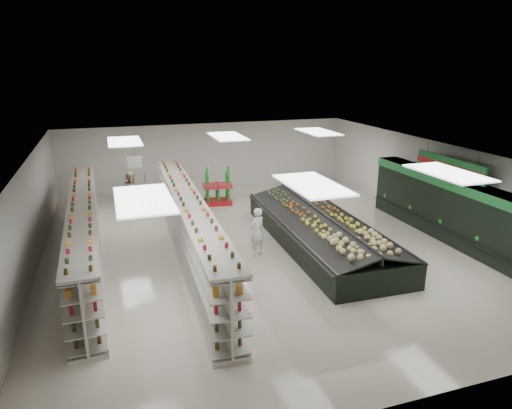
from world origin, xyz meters
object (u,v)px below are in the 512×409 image
object	(u,v)px
soda_endcap	(217,187)
produce_island	(320,229)
shopper_main	(257,232)
gondola_left	(85,234)
shopper_background	(133,193)
gondola_center	(189,230)

from	to	relation	value
soda_endcap	produce_island	bearing A→B (deg)	-68.48
soda_endcap	shopper_main	size ratio (longest dim) A/B	1.00
gondola_left	shopper_background	xyz separation A→B (m)	(1.72, 4.27, 0.04)
soda_endcap	shopper_main	xyz separation A→B (m)	(-0.12, -5.87, 0.03)
shopper_background	gondola_left	bearing A→B (deg)	169.43
produce_island	soda_endcap	xyz separation A→B (m)	(-2.23, 5.66, 0.24)
gondola_center	shopper_main	size ratio (longest dim) A/B	7.22
shopper_main	shopper_background	xyz separation A→B (m)	(-3.50, 5.55, 0.11)
gondola_center	shopper_main	distance (m)	2.15
soda_endcap	shopper_main	distance (m)	5.87
gondola_center	shopper_background	bearing A→B (deg)	107.44
gondola_center	produce_island	bearing A→B (deg)	-2.29
soda_endcap	shopper_main	world-z (taller)	shopper_main
shopper_background	gondola_center	bearing A→B (deg)	-152.96
gondola_left	gondola_center	distance (m)	3.23
shopper_background	produce_island	bearing A→B (deg)	-121.08
produce_island	shopper_main	size ratio (longest dim) A/B	4.98
shopper_main	gondola_center	bearing A→B (deg)	-38.84
soda_endcap	shopper_background	world-z (taller)	shopper_background
gondola_center	produce_island	distance (m)	4.47
gondola_left	gondola_center	bearing A→B (deg)	-14.97
produce_island	shopper_main	distance (m)	2.38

